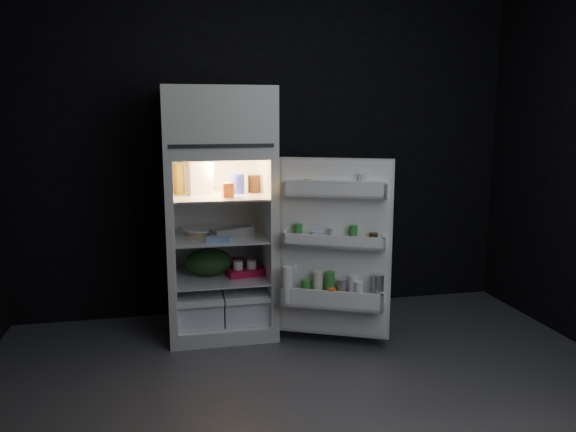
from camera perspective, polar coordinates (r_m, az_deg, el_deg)
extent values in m
cube|color=#4C4C51|center=(3.25, 3.59, -19.02)|extent=(4.00, 3.40, 0.00)
cube|color=black|center=(4.50, -2.12, 7.20)|extent=(4.00, 0.00, 2.70)
cube|color=black|center=(1.32, 24.73, -1.24)|extent=(4.00, 0.00, 2.70)
cube|color=silver|center=(4.33, -6.79, -10.67)|extent=(0.76, 0.70, 0.10)
cube|color=silver|center=(4.13, -11.90, -2.43)|extent=(0.05, 0.70, 1.20)
cube|color=silver|center=(4.19, -2.14, -2.03)|extent=(0.05, 0.70, 1.20)
cube|color=white|center=(4.46, -7.37, -1.35)|extent=(0.66, 0.05, 1.20)
cube|color=silver|center=(4.05, -7.18, 6.50)|extent=(0.76, 0.70, 0.06)
cube|color=silver|center=(4.04, -7.25, 9.89)|extent=(0.76, 0.70, 0.42)
cube|color=black|center=(3.70, -6.71, 7.08)|extent=(0.68, 0.01, 0.02)
cube|color=white|center=(4.10, -11.49, -2.49)|extent=(0.01, 0.65, 1.20)
cube|color=white|center=(4.16, -2.47, -2.12)|extent=(0.01, 0.65, 1.20)
cube|color=white|center=(4.03, -7.13, 5.99)|extent=(0.66, 0.65, 0.01)
cube|color=white|center=(4.29, -6.78, -10.11)|extent=(0.66, 0.65, 0.01)
cube|color=white|center=(4.06, -7.05, 2.11)|extent=(0.65, 0.63, 0.01)
cube|color=white|center=(4.11, -6.96, -2.04)|extent=(0.65, 0.63, 0.01)
cube|color=white|center=(4.19, -6.87, -6.05)|extent=(0.65, 0.63, 0.01)
cube|color=white|center=(4.25, -9.07, -8.66)|extent=(0.32, 0.59, 0.22)
cube|color=white|center=(4.28, -4.61, -8.44)|extent=(0.32, 0.59, 0.22)
cube|color=white|center=(3.92, -8.84, -8.94)|extent=(0.32, 0.02, 0.03)
cube|color=white|center=(3.95, -4.00, -8.69)|extent=(0.32, 0.02, 0.03)
cube|color=#FFE5B2|center=(3.98, -7.06, 5.64)|extent=(0.14, 0.14, 0.02)
cube|color=silver|center=(3.81, 4.80, -3.29)|extent=(0.71, 0.36, 1.22)
cube|color=white|center=(3.78, 4.74, -3.39)|extent=(0.66, 0.31, 1.18)
cube|color=white|center=(3.67, 4.73, 2.08)|extent=(0.65, 0.37, 0.02)
cube|color=white|center=(3.63, 4.67, 2.60)|extent=(0.63, 0.30, 0.10)
cube|color=white|center=(3.64, 9.90, 2.48)|extent=(0.06, 0.09, 0.10)
cube|color=white|center=(3.73, -0.29, 2.82)|extent=(0.06, 0.09, 0.10)
cube|color=white|center=(3.73, 4.65, -3.03)|extent=(0.66, 0.38, 0.02)
cube|color=white|center=(3.68, 4.57, -2.66)|extent=(0.63, 0.30, 0.09)
cube|color=white|center=(3.69, 9.74, -2.74)|extent=(0.06, 0.10, 0.09)
cube|color=white|center=(3.78, -0.31, -2.29)|extent=(0.06, 0.10, 0.09)
cube|color=white|center=(3.82, 4.52, -9.02)|extent=(0.68, 0.41, 0.02)
cube|color=white|center=(3.75, 4.39, -8.53)|extent=(0.63, 0.30, 0.13)
cube|color=white|center=(3.78, 9.54, -8.51)|extent=(0.08, 0.14, 0.13)
cube|color=white|center=(3.86, -0.37, -7.93)|extent=(0.08, 0.14, 0.13)
cube|color=white|center=(3.66, 4.75, 3.50)|extent=(0.64, 0.36, 0.02)
cylinder|color=silver|center=(3.64, 7.56, 3.21)|extent=(0.07, 0.07, 0.14)
cylinder|color=silver|center=(3.66, 5.37, 2.88)|extent=(0.08, 0.08, 0.09)
cylinder|color=yellow|center=(3.69, 1.98, 3.03)|extent=(0.08, 0.08, 0.09)
cylinder|color=#321D0D|center=(3.69, 8.66, -2.39)|extent=(0.07, 0.07, 0.09)
cylinder|color=#338C33|center=(3.70, 6.66, -1.97)|extent=(0.07, 0.07, 0.13)
cylinder|color=silver|center=(3.72, 4.66, -2.07)|extent=(0.07, 0.07, 0.11)
cylinder|color=#91AFE1|center=(3.74, 2.84, -2.19)|extent=(0.08, 0.08, 0.08)
cylinder|color=#338C33|center=(3.75, 1.03, -1.76)|extent=(0.07, 0.07, 0.13)
cylinder|color=silver|center=(3.76, 9.11, -7.52)|extent=(0.10, 0.10, 0.22)
cylinder|color=white|center=(3.77, 6.66, -7.53)|extent=(0.09, 0.09, 0.20)
cylinder|color=silver|center=(3.79, 5.44, -7.68)|extent=(0.08, 0.08, 0.17)
cylinder|color=#338C33|center=(3.79, 4.24, -7.29)|extent=(0.09, 0.09, 0.22)
cylinder|color=beige|center=(3.80, 3.04, -7.21)|extent=(0.09, 0.09, 0.22)
cylinder|color=#338C33|center=(3.82, 1.84, -7.62)|extent=(0.08, 0.08, 0.15)
cylinder|color=white|center=(3.74, 7.21, -7.95)|extent=(0.07, 0.07, 0.18)
cylinder|color=orange|center=(3.76, 4.44, -8.20)|extent=(0.08, 0.08, 0.12)
cylinder|color=white|center=(3.80, -0.06, -6.98)|extent=(0.10, 0.10, 0.25)
cylinder|color=white|center=(3.79, 0.66, -5.16)|extent=(0.05, 0.05, 0.02)
cube|color=white|center=(4.07, -8.94, 3.87)|extent=(0.18, 0.18, 0.24)
cylinder|color=#1D299E|center=(4.08, -5.18, 3.27)|extent=(0.13, 0.13, 0.14)
cylinder|color=#321D0D|center=(4.13, -3.46, 3.30)|extent=(0.09, 0.09, 0.13)
cylinder|color=gold|center=(4.12, -11.02, 3.73)|extent=(0.08, 0.08, 0.22)
cube|color=orange|center=(3.90, -6.11, 2.63)|extent=(0.08, 0.06, 0.10)
cube|color=gray|center=(4.03, -5.72, -1.68)|extent=(0.33, 0.23, 0.07)
cylinder|color=tan|center=(4.16, -8.58, -1.57)|extent=(0.31, 0.31, 0.04)
cube|color=#91AFE1|center=(3.88, -6.98, -2.39)|extent=(0.19, 0.15, 0.04)
cube|color=beige|center=(4.25, -4.33, -1.15)|extent=(0.11, 0.09, 0.05)
ellipsoid|color=#193815|center=(4.18, -8.04, -4.62)|extent=(0.42, 0.39, 0.20)
cube|color=#B20F2F|center=(4.15, -4.26, -5.69)|extent=(0.30, 0.20, 0.05)
cylinder|color=#B20F2F|center=(4.32, -5.50, -4.80)|extent=(0.07, 0.07, 0.09)
cylinder|color=silver|center=(4.36, -4.45, -4.66)|extent=(0.08, 0.08, 0.09)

